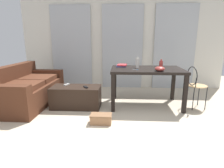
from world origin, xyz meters
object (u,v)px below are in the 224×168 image
object	(u,v)px
coffee_table	(76,97)
wire_chair	(195,82)
couch	(27,89)
craft_table	(147,73)
tv_remote_secondary	(86,87)
scissors	(136,70)
bottle_near	(138,63)
book_stack	(122,65)
bottle_far	(161,65)
shoebox	(101,119)
tv_remote_primary	(67,85)
bowl	(160,69)

from	to	relation	value
coffee_table	wire_chair	xyz separation A→B (m)	(2.32, 0.09, 0.31)
couch	coffee_table	size ratio (longest dim) A/B	1.87
craft_table	tv_remote_secondary	bearing A→B (deg)	-167.19
scissors	couch	bearing A→B (deg)	177.32
craft_table	wire_chair	bearing A→B (deg)	-7.05
wire_chair	tv_remote_secondary	distance (m)	2.12
bottle_near	wire_chair	bearing A→B (deg)	-8.70
craft_table	scissors	world-z (taller)	scissors
coffee_table	book_stack	world-z (taller)	book_stack
couch	scissors	xyz separation A→B (m)	(2.25, -0.11, 0.46)
bottle_far	tv_remote_secondary	world-z (taller)	bottle_far
coffee_table	couch	bearing A→B (deg)	173.11
book_stack	shoebox	distance (m)	1.41
bottle_far	book_stack	bearing A→B (deg)	153.73
couch	tv_remote_secondary	distance (m)	1.31
tv_remote_primary	wire_chair	bearing A→B (deg)	21.10
wire_chair	tv_remote_primary	distance (m)	2.54
coffee_table	bottle_far	distance (m)	1.77
wire_chair	bottle_far	xyz separation A→B (m)	(-0.67, -0.01, 0.33)
couch	bowl	world-z (taller)	bowl
wire_chair	bottle_near	xyz separation A→B (m)	(-1.10, 0.17, 0.35)
coffee_table	craft_table	distance (m)	1.49
bottle_near	tv_remote_primary	bearing A→B (deg)	-174.05
couch	scissors	world-z (taller)	couch
book_stack	tv_remote_primary	world-z (taller)	book_stack
coffee_table	tv_remote_secondary	bearing A→B (deg)	-18.82
bottle_near	tv_remote_secondary	bearing A→B (deg)	-162.08
bottle_far	shoebox	xyz separation A→B (m)	(-1.07, -0.80, -0.77)
bottle_near	tv_remote_secondary	xyz separation A→B (m)	(-1.01, -0.33, -0.43)
bottle_near	bottle_far	xyz separation A→B (m)	(0.43, -0.18, -0.02)
couch	bottle_far	size ratio (longest dim) A/B	9.10
bottle_far	tv_remote_primary	world-z (taller)	bottle_far
book_stack	bottle_near	bearing A→B (deg)	-31.23
craft_table	bottle_near	xyz separation A→B (m)	(-0.18, 0.05, 0.19)
couch	craft_table	xyz separation A→B (m)	(2.48, 0.07, 0.36)
couch	tv_remote_primary	xyz separation A→B (m)	(0.86, -0.03, 0.12)
couch	tv_remote_secondary	bearing A→B (deg)	-8.92
couch	shoebox	size ratio (longest dim) A/B	5.18
coffee_table	craft_table	bearing A→B (deg)	8.06
coffee_table	bowl	xyz separation A→B (m)	(1.59, -0.11, 0.60)
craft_table	bottle_far	bearing A→B (deg)	-26.14
bowl	tv_remote_primary	bearing A→B (deg)	173.14
craft_table	bottle_far	xyz separation A→B (m)	(0.25, -0.12, 0.18)
craft_table	bowl	xyz separation A→B (m)	(0.19, -0.31, 0.14)
couch	wire_chair	size ratio (longest dim) A/B	2.16
bowl	tv_remote_primary	distance (m)	1.86
coffee_table	wire_chair	size ratio (longest dim) A/B	1.16
scissors	tv_remote_secondary	world-z (taller)	scissors
craft_table	scissors	xyz separation A→B (m)	(-0.23, -0.17, 0.10)
bowl	book_stack	world-z (taller)	bowl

